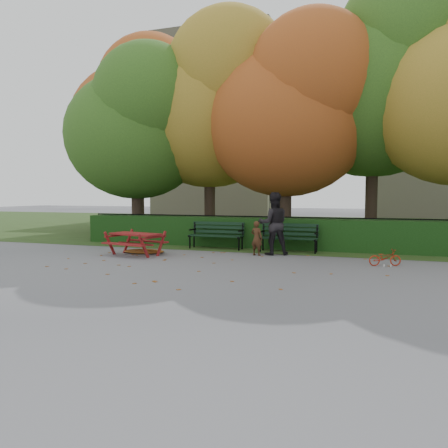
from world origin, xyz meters
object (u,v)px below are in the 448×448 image
(bench_right, at_px, (289,235))
(picnic_table, at_px, (135,238))
(tree_c, at_px, (294,109))
(adult, at_px, (273,224))
(tree_f, at_px, (142,114))
(bench_left, at_px, (217,233))
(bicycle, at_px, (385,258))
(tree_b, at_px, (216,103))
(child, at_px, (257,238))
(tree_a, at_px, (140,125))
(tree_d, at_px, (385,78))

(bench_right, xyz_separation_m, picnic_table, (-4.16, -2.22, -0.01))
(tree_c, relative_size, adult, 4.30)
(tree_c, xyz_separation_m, tree_f, (-7.97, 3.28, 0.87))
(picnic_table, bearing_deg, adult, 32.94)
(tree_f, bearing_deg, adult, -38.69)
(bench_right, height_order, adult, adult)
(bench_left, xyz_separation_m, bicycle, (5.19, -1.89, -0.31))
(tree_b, relative_size, child, 8.60)
(tree_a, bearing_deg, child, -28.38)
(bench_right, height_order, child, child)
(picnic_table, xyz_separation_m, bicycle, (6.94, 0.33, -0.30))
(tree_c, relative_size, tree_d, 0.84)
(tree_a, bearing_deg, picnic_table, -62.52)
(tree_a, bearing_deg, bench_left, -25.76)
(tree_a, xyz_separation_m, bench_right, (6.29, -1.88, -4.00))
(tree_c, xyz_separation_m, picnic_table, (-3.89, -4.48, -4.31))
(tree_f, relative_size, adult, 4.94)
(tree_c, distance_m, child, 5.50)
(tree_d, distance_m, child, 8.00)
(tree_a, height_order, tree_d, tree_d)
(picnic_table, bearing_deg, bicycle, 15.35)
(bench_right, bearing_deg, tree_c, 96.70)
(bench_right, bearing_deg, tree_d, 51.77)
(bench_right, height_order, picnic_table, bench_right)
(bicycle, bearing_deg, bench_right, 35.44)
(child, distance_m, bicycle, 3.63)
(picnic_table, bearing_deg, bench_left, 64.32)
(child, distance_m, adult, 0.68)
(tree_b, xyz_separation_m, tree_f, (-4.69, 2.49, 0.29))
(adult, height_order, bicycle, adult)
(tree_f, bearing_deg, tree_c, -22.35)
(bench_right, height_order, bicycle, bench_right)
(bench_left, xyz_separation_m, adult, (2.08, -0.80, 0.41))
(bench_right, xyz_separation_m, adult, (-0.32, -0.80, 0.41))
(tree_b, xyz_separation_m, tree_c, (3.28, -0.78, -0.58))
(tree_a, bearing_deg, tree_f, 117.98)
(tree_d, xyz_separation_m, picnic_table, (-6.93, -5.75, -5.47))
(tree_a, distance_m, tree_f, 4.31)
(tree_a, distance_m, tree_d, 9.33)
(adult, bearing_deg, bench_left, -43.13)
(tree_f, xyz_separation_m, picnic_table, (4.08, -7.76, -5.18))
(tree_c, height_order, picnic_table, tree_c)
(child, bearing_deg, bench_right, -106.09)
(tree_d, distance_m, bicycle, 7.91)
(tree_d, xyz_separation_m, bench_right, (-2.78, -3.53, -5.46))
(tree_b, bearing_deg, bench_right, -40.67)
(tree_d, bearing_deg, tree_f, 169.67)
(tree_b, xyz_separation_m, bench_right, (3.54, -3.04, -4.88))
(adult, bearing_deg, tree_c, -113.07)
(tree_d, xyz_separation_m, child, (-3.53, -4.64, -5.47))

